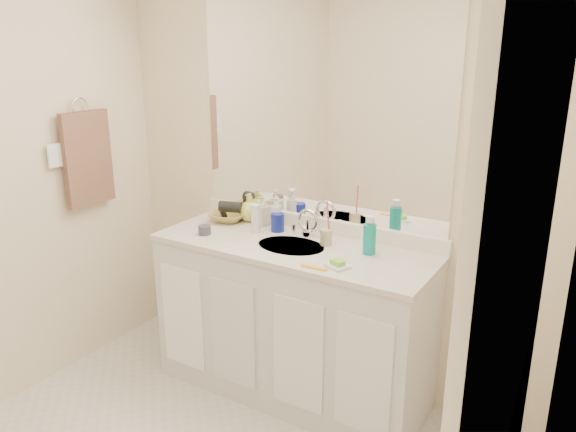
{
  "coord_description": "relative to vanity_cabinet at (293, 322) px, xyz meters",
  "views": [
    {
      "loc": [
        1.43,
        -1.36,
        1.9
      ],
      "look_at": [
        0.0,
        0.97,
        1.05
      ],
      "focal_mm": 35.0,
      "sensor_mm": 36.0,
      "label": 1
    }
  ],
  "objects": [
    {
      "name": "orange_comb",
      "position": [
        0.25,
        -0.23,
        0.46
      ],
      "size": [
        0.13,
        0.03,
        0.01
      ],
      "primitive_type": "cube",
      "rotation": [
        0.0,
        0.0,
        0.03
      ],
      "color": "orange",
      "rests_on": "countertop"
    },
    {
      "name": "dark_jar",
      "position": [
        -0.5,
        -0.12,
        0.48
      ],
      "size": [
        0.08,
        0.08,
        0.05
      ],
      "primitive_type": "cylinder",
      "rotation": [
        0.0,
        0.0,
        0.14
      ],
      "color": "#3C3B43",
      "rests_on": "countertop"
    },
    {
      "name": "hair_dryer",
      "position": [
        -0.52,
        0.15,
        0.54
      ],
      "size": [
        0.15,
        0.1,
        0.07
      ],
      "primitive_type": "cylinder",
      "rotation": [
        0.0,
        1.57,
        0.28
      ],
      "color": "black",
      "rests_on": "wicker_basket"
    },
    {
      "name": "hand_towel",
      "position": [
        -1.25,
        -0.25,
        0.82
      ],
      "size": [
        0.04,
        0.32,
        0.55
      ],
      "primitive_type": "cube",
      "color": "#52372C",
      "rests_on": "towel_ring"
    },
    {
      "name": "soap_bottle_cream",
      "position": [
        -0.32,
        0.19,
        0.54
      ],
      "size": [
        0.1,
        0.1,
        0.17
      ],
      "primitive_type": "imported",
      "rotation": [
        0.0,
        0.0,
        -0.24
      ],
      "color": "beige",
      "rests_on": "countertop"
    },
    {
      "name": "switch_plate",
      "position": [
        -1.27,
        -0.45,
        0.88
      ],
      "size": [
        0.01,
        0.08,
        0.13
      ],
      "primitive_type": "cube",
      "color": "white",
      "rests_on": "wall_left"
    },
    {
      "name": "vanity_cabinet",
      "position": [
        0.0,
        0.0,
        0.0
      ],
      "size": [
        1.5,
        0.55,
        0.85
      ],
      "primitive_type": "cube",
      "color": "silver",
      "rests_on": "floor"
    },
    {
      "name": "tan_cup",
      "position": [
        0.15,
        0.09,
        0.5
      ],
      "size": [
        0.06,
        0.06,
        0.09
      ],
      "primitive_type": "cylinder",
      "rotation": [
        0.0,
        0.0,
        0.03
      ],
      "color": "tan",
      "rests_on": "countertop"
    },
    {
      "name": "soap_dish",
      "position": [
        0.34,
        -0.16,
        0.46
      ],
      "size": [
        0.13,
        0.12,
        0.01
      ],
      "primitive_type": "cube",
      "rotation": [
        0.0,
        0.0,
        -0.4
      ],
      "color": "white",
      "rests_on": "countertop"
    },
    {
      "name": "mouthwash_bottle",
      "position": [
        0.4,
        0.09,
        0.53
      ],
      "size": [
        0.08,
        0.08,
        0.15
      ],
      "primitive_type": "cylinder",
      "rotation": [
        0.0,
        0.0,
        -0.32
      ],
      "color": "#0B8D86",
      "rests_on": "countertop"
    },
    {
      "name": "green_soap",
      "position": [
        0.34,
        -0.16,
        0.48
      ],
      "size": [
        0.08,
        0.07,
        0.02
      ],
      "primitive_type": "cube",
      "rotation": [
        0.0,
        0.0,
        -0.41
      ],
      "color": "#72D233",
      "rests_on": "soap_dish"
    },
    {
      "name": "soap_bottle_white",
      "position": [
        -0.22,
        0.18,
        0.55
      ],
      "size": [
        0.09,
        0.09,
        0.18
      ],
      "primitive_type": "imported",
      "rotation": [
        0.0,
        0.0,
        -0.28
      ],
      "color": "silver",
      "rests_on": "countertop"
    },
    {
      "name": "soap_bottle_yellow",
      "position": [
        -0.43,
        0.22,
        0.54
      ],
      "size": [
        0.15,
        0.15,
        0.16
      ],
      "primitive_type": "imported",
      "rotation": [
        0.0,
        0.0,
        -0.18
      ],
      "color": "#CED553",
      "rests_on": "countertop"
    },
    {
      "name": "sink_basin",
      "position": [
        0.0,
        -0.02,
        0.44
      ],
      "size": [
        0.37,
        0.37,
        0.02
      ],
      "primitive_type": "cylinder",
      "color": "beige",
      "rests_on": "countertop"
    },
    {
      "name": "toothbrush",
      "position": [
        0.16,
        0.09,
        0.6
      ],
      "size": [
        0.02,
        0.04,
        0.19
      ],
      "primitive_type": "cylinder",
      "rotation": [
        0.14,
        0.0,
        -0.22
      ],
      "color": "#E53C72",
      "rests_on": "tan_cup"
    },
    {
      "name": "backsplash",
      "position": [
        0.0,
        0.26,
        0.5
      ],
      "size": [
        1.52,
        0.03,
        0.08
      ],
      "primitive_type": "cube",
      "color": "white",
      "rests_on": "countertop"
    },
    {
      "name": "mirror",
      "position": [
        0.0,
        0.27,
        1.14
      ],
      "size": [
        1.48,
        0.01,
        1.2
      ],
      "primitive_type": "cube",
      "color": "white",
      "rests_on": "wall_back"
    },
    {
      "name": "blue_mug",
      "position": [
        -0.19,
        0.14,
        0.51
      ],
      "size": [
        0.08,
        0.08,
        0.1
      ],
      "primitive_type": "cylinder",
      "rotation": [
        0.0,
        0.0,
        -0.01
      ],
      "color": "navy",
      "rests_on": "countertop"
    },
    {
      "name": "wicker_basket",
      "position": [
        -0.54,
        0.15,
        0.48
      ],
      "size": [
        0.27,
        0.27,
        0.05
      ],
      "primitive_type": "imported",
      "rotation": [
        0.0,
        0.0,
        0.23
      ],
      "color": "#A48842",
      "rests_on": "countertop"
    },
    {
      "name": "faucet",
      "position": [
        0.0,
        0.16,
        0.51
      ],
      "size": [
        0.02,
        0.02,
        0.11
      ],
      "primitive_type": "cylinder",
      "color": "silver",
      "rests_on": "countertop"
    },
    {
      "name": "wall_back",
      "position": [
        0.0,
        0.28,
        0.77
      ],
      "size": [
        2.6,
        0.02,
        2.4
      ],
      "primitive_type": "cube",
      "color": "#F7E4C1",
      "rests_on": "floor"
    },
    {
      "name": "wall_right",
      "position": [
        1.3,
        -1.02,
        0.77
      ],
      "size": [
        0.02,
        2.6,
        2.4
      ],
      "primitive_type": "cube",
      "color": "#F7E4C1",
      "rests_on": "floor"
    },
    {
      "name": "towel_ring",
      "position": [
        -1.27,
        -0.25,
        1.12
      ],
      "size": [
        0.01,
        0.11,
        0.11
      ],
      "primitive_type": "torus",
      "rotation": [
        0.0,
        1.57,
        0.0
      ],
      "color": "silver",
      "rests_on": "wall_left"
    },
    {
      "name": "extra_white_bottle",
      "position": [
        -0.28,
        0.06,
        0.54
      ],
      "size": [
        0.05,
        0.05,
        0.16
      ],
      "primitive_type": "cylinder",
      "rotation": [
        0.0,
        0.0,
        -0.09
      ],
      "color": "white",
      "rests_on": "countertop"
    },
    {
      "name": "countertop",
      "position": [
        0.0,
        0.0,
        0.44
      ],
      "size": [
        1.52,
        0.57,
        0.03
      ],
      "primitive_type": "cube",
      "color": "beige",
      "rests_on": "vanity_cabinet"
    }
  ]
}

